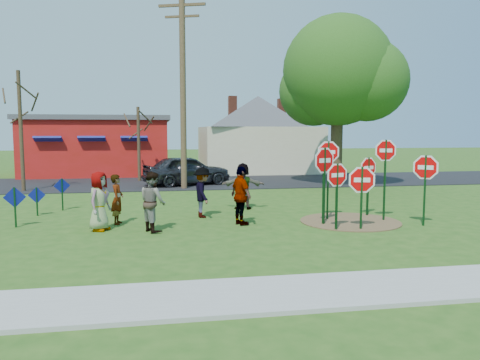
% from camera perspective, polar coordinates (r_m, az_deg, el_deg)
% --- Properties ---
extents(ground, '(120.00, 120.00, 0.00)m').
position_cam_1_polar(ground, '(15.37, -3.94, -4.96)').
color(ground, '#274F16').
rests_on(ground, ground).
extents(sidewalk, '(22.00, 1.80, 0.08)m').
position_cam_1_polar(sidewalk, '(8.47, 1.26, -13.88)').
color(sidewalk, '#9E9E99').
rests_on(sidewalk, ground).
extents(road, '(120.00, 7.50, 0.04)m').
position_cam_1_polar(road, '(26.71, -6.50, -0.27)').
color(road, black).
rests_on(road, ground).
extents(dirt_patch, '(3.20, 3.20, 0.03)m').
position_cam_1_polar(dirt_patch, '(15.53, 13.27, -4.94)').
color(dirt_patch, brown).
rests_on(dirt_patch, ground).
extents(red_building, '(9.40, 7.69, 3.90)m').
position_cam_1_polar(red_building, '(33.26, -16.74, 4.10)').
color(red_building, '#A01810').
rests_on(red_building, ground).
extents(cream_house, '(9.40, 9.40, 6.50)m').
position_cam_1_polar(cream_house, '(33.75, 2.19, 6.01)').
color(cream_house, beige).
rests_on(cream_house, ground).
extents(stop_sign_a, '(0.92, 0.24, 2.11)m').
position_cam_1_polar(stop_sign_a, '(13.92, 11.74, -0.16)').
color(stop_sign_a, '#0E3514').
rests_on(stop_sign_a, ground).
extents(stop_sign_b, '(0.97, 0.15, 2.72)m').
position_cam_1_polar(stop_sign_b, '(15.56, 10.71, 2.44)').
color(stop_sign_b, '#0E3514').
rests_on(stop_sign_b, ground).
extents(stop_sign_c, '(0.95, 0.11, 2.77)m').
position_cam_1_polar(stop_sign_c, '(15.78, 17.30, 2.25)').
color(stop_sign_c, '#0E3514').
rests_on(stop_sign_c, ground).
extents(stop_sign_d, '(0.90, 0.35, 2.15)m').
position_cam_1_polar(stop_sign_d, '(16.56, 15.36, 0.95)').
color(stop_sign_d, '#0E3514').
rests_on(stop_sign_d, ground).
extents(stop_sign_e, '(1.04, 0.28, 2.02)m').
position_cam_1_polar(stop_sign_e, '(14.21, 14.62, -0.53)').
color(stop_sign_e, '#0E3514').
rests_on(stop_sign_e, ground).
extents(stop_sign_f, '(0.79, 0.68, 2.32)m').
position_cam_1_polar(stop_sign_f, '(15.39, 21.68, 0.83)').
color(stop_sign_f, '#0E3514').
rests_on(stop_sign_f, ground).
extents(stop_sign_g, '(1.00, 0.50, 2.56)m').
position_cam_1_polar(stop_sign_g, '(14.67, 10.23, 1.44)').
color(stop_sign_g, '#0E3514').
rests_on(stop_sign_g, ground).
extents(blue_diamond_b, '(0.64, 0.14, 1.24)m').
position_cam_1_polar(blue_diamond_b, '(15.72, -25.76, -2.46)').
color(blue_diamond_b, '#0E3514').
rests_on(blue_diamond_b, ground).
extents(blue_diamond_c, '(0.58, 0.06, 1.01)m').
position_cam_1_polar(blue_diamond_c, '(17.58, -23.53, -2.04)').
color(blue_diamond_c, '#0E3514').
rests_on(blue_diamond_c, ground).
extents(blue_diamond_d, '(0.55, 0.22, 1.21)m').
position_cam_1_polar(blue_diamond_d, '(18.38, -20.87, -1.17)').
color(blue_diamond_d, '#0E3514').
rests_on(blue_diamond_d, ground).
extents(person_a, '(0.86, 1.01, 1.74)m').
position_cam_1_polar(person_a, '(14.29, -16.78, -2.50)').
color(person_a, '#414285').
rests_on(person_a, ground).
extents(person_b, '(0.43, 0.61, 1.57)m').
position_cam_1_polar(person_b, '(15.14, -14.73, -2.30)').
color(person_b, '#237B60').
rests_on(person_b, ground).
extents(person_c, '(0.97, 1.06, 1.75)m').
position_cam_1_polar(person_c, '(13.82, -10.58, -2.60)').
color(person_c, '#986743').
rests_on(person_c, ground).
extents(person_d, '(0.72, 1.15, 1.70)m').
position_cam_1_polar(person_d, '(15.83, -4.58, -1.53)').
color(person_d, '#36363B').
rests_on(person_d, ground).
extents(person_e, '(0.78, 1.16, 1.83)m').
position_cam_1_polar(person_e, '(14.47, 0.13, -1.96)').
color(person_e, '#4F2C54').
rests_on(person_e, ground).
extents(person_f, '(1.68, 0.81, 1.74)m').
position_cam_1_polar(person_f, '(17.45, 0.35, -0.74)').
color(person_f, '#184725').
rests_on(person_f, ground).
extents(suv, '(4.98, 3.15, 1.58)m').
position_cam_1_polar(suv, '(25.25, -6.52, 1.21)').
color(suv, '#2F2F35').
rests_on(suv, road).
extents(utility_pole, '(2.27, 0.92, 9.65)m').
position_cam_1_polar(utility_pole, '(23.73, -6.98, 11.18)').
color(utility_pole, '#4C3823').
rests_on(utility_pole, ground).
extents(leafy_tree, '(6.25, 5.70, 8.88)m').
position_cam_1_polar(leafy_tree, '(25.36, 12.17, 12.20)').
color(leafy_tree, '#382819').
rests_on(leafy_tree, ground).
extents(bare_tree_west, '(1.80, 1.80, 5.77)m').
position_cam_1_polar(bare_tree_west, '(24.77, -25.23, 7.32)').
color(bare_tree_west, '#382819').
rests_on(bare_tree_west, ground).
extents(bare_tree_east, '(1.80, 1.80, 4.29)m').
position_cam_1_polar(bare_tree_east, '(27.54, -12.27, 5.57)').
color(bare_tree_east, '#382819').
rests_on(bare_tree_east, ground).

